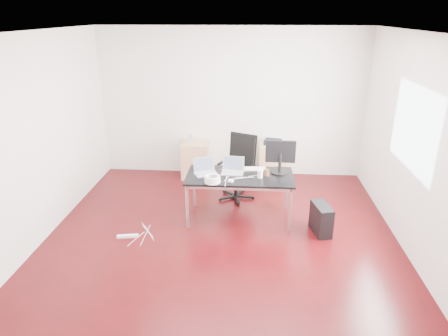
# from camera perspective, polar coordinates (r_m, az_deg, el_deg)

# --- Properties ---
(room_shell) EXTENTS (5.00, 5.00, 5.00)m
(room_shell) POSITION_cam_1_polar(r_m,az_deg,el_deg) (5.24, -0.03, 3.45)
(room_shell) COLOR #340608
(room_shell) RESTS_ON ground
(desk) EXTENTS (1.60, 0.80, 0.73)m
(desk) POSITION_cam_1_polar(r_m,az_deg,el_deg) (6.02, 2.26, -1.51)
(desk) COLOR black
(desk) RESTS_ON ground
(office_chair) EXTENTS (0.63, 0.65, 1.08)m
(office_chair) POSITION_cam_1_polar(r_m,az_deg,el_deg) (6.79, 2.10, 0.59)
(office_chair) COLOR black
(office_chair) RESTS_ON ground
(filing_cabinet_left) EXTENTS (0.50, 0.50, 0.70)m
(filing_cabinet_left) POSITION_cam_1_polar(r_m,az_deg,el_deg) (7.75, -4.10, 1.21)
(filing_cabinet_left) COLOR tan
(filing_cabinet_left) RESTS_ON ground
(filing_cabinet_right) EXTENTS (0.50, 0.50, 0.70)m
(filing_cabinet_right) POSITION_cam_1_polar(r_m,az_deg,el_deg) (7.68, 6.87, 0.93)
(filing_cabinet_right) COLOR tan
(filing_cabinet_right) RESTS_ON ground
(pc_tower) EXTENTS (0.29, 0.48, 0.44)m
(pc_tower) POSITION_cam_1_polar(r_m,az_deg,el_deg) (6.00, 13.71, -7.08)
(pc_tower) COLOR black
(pc_tower) RESTS_ON ground
(wastebasket) EXTENTS (0.31, 0.31, 0.28)m
(wastebasket) POSITION_cam_1_polar(r_m,az_deg,el_deg) (7.77, 3.31, -0.38)
(wastebasket) COLOR black
(wastebasket) RESTS_ON ground
(power_strip) EXTENTS (0.31, 0.11, 0.04)m
(power_strip) POSITION_cam_1_polar(r_m,az_deg,el_deg) (5.97, -13.60, -9.45)
(power_strip) COLOR white
(power_strip) RESTS_ON ground
(laptop_left) EXTENTS (0.40, 0.36, 0.23)m
(laptop_left) POSITION_cam_1_polar(r_m,az_deg,el_deg) (6.04, -2.70, -0.31)
(laptop_left) COLOR silver
(laptop_left) RESTS_ON desk
(laptop_right) EXTENTS (0.35, 0.28, 0.23)m
(laptop_right) POSITION_cam_1_polar(r_m,az_deg,el_deg) (6.07, 1.26, -0.17)
(laptop_right) COLOR silver
(laptop_right) RESTS_ON desk
(monitor) EXTENTS (0.45, 0.26, 0.51)m
(monitor) POSITION_cam_1_polar(r_m,az_deg,el_deg) (6.05, 8.05, 1.84)
(monitor) COLOR black
(monitor) RESTS_ON desk
(keyboard) EXTENTS (0.45, 0.18, 0.02)m
(keyboard) POSITION_cam_1_polar(r_m,az_deg,el_deg) (6.22, 4.00, -0.12)
(keyboard) COLOR white
(keyboard) RESTS_ON desk
(cup_white) EXTENTS (0.09, 0.09, 0.12)m
(cup_white) POSITION_cam_1_polar(r_m,az_deg,el_deg) (5.91, 5.17, -0.84)
(cup_white) COLOR white
(cup_white) RESTS_ON desk
(cup_brown) EXTENTS (0.08, 0.08, 0.10)m
(cup_brown) POSITION_cam_1_polar(r_m,az_deg,el_deg) (5.99, 6.11, -0.64)
(cup_brown) COLOR #57311D
(cup_brown) RESTS_ON desk
(cable_coil) EXTENTS (0.24, 0.24, 0.11)m
(cable_coil) POSITION_cam_1_polar(r_m,az_deg,el_deg) (5.71, -1.66, -1.63)
(cable_coil) COLOR white
(cable_coil) RESTS_ON desk
(power_adapter) EXTENTS (0.09, 0.09, 0.03)m
(power_adapter) POSITION_cam_1_polar(r_m,az_deg,el_deg) (5.76, 0.96, -1.83)
(power_adapter) COLOR white
(power_adapter) RESTS_ON desk
(speaker) EXTENTS (0.10, 0.09, 0.18)m
(speaker) POSITION_cam_1_polar(r_m,az_deg,el_deg) (7.55, -4.88, 4.16)
(speaker) COLOR #9E9E9E
(speaker) RESTS_ON filing_cabinet_left
(navy_garment) EXTENTS (0.35, 0.31, 0.09)m
(navy_garment) POSITION_cam_1_polar(r_m,az_deg,el_deg) (7.55, 6.99, 3.71)
(navy_garment) COLOR black
(navy_garment) RESTS_ON filing_cabinet_right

